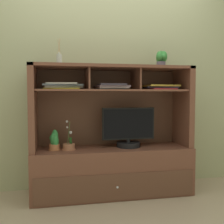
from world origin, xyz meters
name	(u,v)px	position (x,y,z in m)	size (l,w,h in m)	color
floor_plane	(112,194)	(0.00, 0.00, -0.01)	(6.00, 6.00, 0.02)	tan
back_wall	(107,65)	(0.00, 0.29, 1.40)	(6.00, 0.02, 2.80)	#A2A87E
media_console	(112,155)	(0.00, 0.01, 0.41)	(1.68, 0.54, 1.36)	brown
tv_monitor	(128,131)	(0.18, -0.01, 0.67)	(0.57, 0.25, 0.42)	black
potted_orchid	(69,146)	(-0.46, -0.04, 0.54)	(0.14, 0.14, 0.30)	#A9694B
potted_fern	(54,141)	(-0.60, -0.02, 0.59)	(0.12, 0.12, 0.21)	#B87247
magazine_stack_left	(63,86)	(-0.51, 0.01, 1.15)	(0.41, 0.34, 0.06)	gold
magazine_stack_centre	(112,86)	(-0.02, -0.06, 1.15)	(0.34, 0.31, 0.06)	slate
magazine_stack_right	(161,87)	(0.54, 0.00, 1.14)	(0.37, 0.32, 0.05)	#AD2931
diffuser_bottle	(59,59)	(-0.54, 0.00, 1.42)	(0.06, 0.06, 0.26)	#B9BFB5
potted_succulent	(161,59)	(0.55, 0.01, 1.45)	(0.12, 0.11, 0.18)	#554D5B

